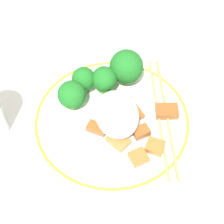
{
  "coord_description": "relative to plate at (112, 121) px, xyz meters",
  "views": [
    {
      "loc": [
        0.34,
        -0.07,
        0.52
      ],
      "look_at": [
        0.0,
        0.0,
        0.03
      ],
      "focal_mm": 60.0,
      "sensor_mm": 36.0,
      "label": 1
    }
  ],
  "objects": [
    {
      "name": "meat_on_rice_edge",
      "position": [
        0.01,
        0.09,
        0.01
      ],
      "size": [
        0.03,
        0.04,
        0.01
      ],
      "color": "brown",
      "rests_on": "plate"
    },
    {
      "name": "broccoli_back_right",
      "position": [
        -0.07,
        -0.03,
        0.03
      ],
      "size": [
        0.04,
        0.04,
        0.05
      ],
      "color": "#72AD4C",
      "rests_on": "plate"
    },
    {
      "name": "ground_plane",
      "position": [
        0.0,
        0.0,
        -0.01
      ],
      "size": [
        3.0,
        3.0,
        0.0
      ],
      "primitive_type": "plane",
      "color": "silver"
    },
    {
      "name": "chopsticks",
      "position": [
        0.01,
        0.08,
        0.01
      ],
      "size": [
        0.24,
        0.06,
        0.01
      ],
      "color": "#AD8451",
      "rests_on": "plate"
    },
    {
      "name": "meat_near_front",
      "position": [
        0.04,
        0.04,
        0.01
      ],
      "size": [
        0.02,
        0.03,
        0.01
      ],
      "color": "brown",
      "rests_on": "plate"
    },
    {
      "name": "meat_far_scatter",
      "position": [
        0.0,
        0.04,
        0.01
      ],
      "size": [
        0.03,
        0.03,
        0.01
      ],
      "color": "brown",
      "rests_on": "plate"
    },
    {
      "name": "broccoli_back_left",
      "position": [
        -0.07,
        0.04,
        0.04
      ],
      "size": [
        0.06,
        0.06,
        0.07
      ],
      "color": "#72AD4C",
      "rests_on": "plate"
    },
    {
      "name": "meat_near_right",
      "position": [
        -0.02,
        0.02,
        0.01
      ],
      "size": [
        0.04,
        0.03,
        0.01
      ],
      "color": "brown",
      "rests_on": "plate"
    },
    {
      "name": "meat_near_left",
      "position": [
        0.02,
        -0.03,
        0.01
      ],
      "size": [
        0.03,
        0.04,
        0.01
      ],
      "color": "brown",
      "rests_on": "plate"
    },
    {
      "name": "meat_near_back",
      "position": [
        0.04,
        -0.0,
        0.01
      ],
      "size": [
        0.04,
        0.04,
        0.01
      ],
      "color": "#9E6633",
      "rests_on": "plate"
    },
    {
      "name": "meat_mid_right",
      "position": [
        0.08,
        0.02,
        0.01
      ],
      "size": [
        0.03,
        0.03,
        0.01
      ],
      "color": "#995B28",
      "rests_on": "plate"
    },
    {
      "name": "broccoli_mid_left",
      "position": [
        -0.04,
        -0.06,
        0.03
      ],
      "size": [
        0.05,
        0.05,
        0.05
      ],
      "color": "#72AD4C",
      "rests_on": "plate"
    },
    {
      "name": "broccoli_back_center",
      "position": [
        -0.06,
        -0.0,
        0.04
      ],
      "size": [
        0.04,
        0.04,
        0.05
      ],
      "color": "#72AD4C",
      "rests_on": "plate"
    },
    {
      "name": "meat_mid_left",
      "position": [
        0.07,
        0.05,
        0.01
      ],
      "size": [
        0.04,
        0.04,
        0.01
      ],
      "color": "#995B28",
      "rests_on": "plate"
    },
    {
      "name": "plate",
      "position": [
        0.0,
        0.0,
        0.0
      ],
      "size": [
        0.26,
        0.26,
        0.02
      ],
      "color": "white",
      "rests_on": "ground_plane"
    },
    {
      "name": "rice_mound",
      "position": [
        0.01,
        0.01,
        0.03
      ],
      "size": [
        0.09,
        0.07,
        0.05
      ],
      "color": "white",
      "rests_on": "plate"
    }
  ]
}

